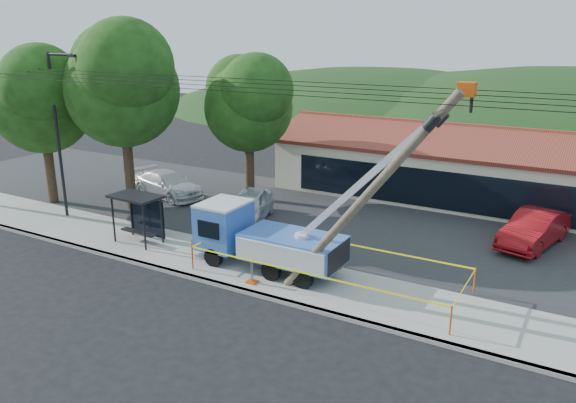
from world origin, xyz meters
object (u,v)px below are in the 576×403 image
(car_white, at_px, (169,198))
(car_silver, at_px, (249,222))
(leaning_pole, at_px, (372,191))
(bus_shelter, at_px, (139,207))
(utility_truck, at_px, (266,236))
(car_red, at_px, (532,247))

(car_white, bearing_deg, car_silver, -88.53)
(leaning_pole, distance_m, bus_shelter, 12.43)
(car_silver, bearing_deg, car_white, 149.37)
(car_white, bearing_deg, utility_truck, -106.74)
(bus_shelter, relative_size, car_red, 0.50)
(car_silver, relative_size, car_red, 0.98)
(car_silver, bearing_deg, bus_shelter, -136.75)
(car_silver, xyz_separation_m, car_red, (13.92, 3.72, 0.00))
(utility_truck, relative_size, bus_shelter, 4.52)
(car_silver, bearing_deg, utility_truck, -68.87)
(utility_truck, height_order, car_white, utility_truck)
(bus_shelter, distance_m, car_silver, 6.31)
(utility_truck, height_order, car_red, utility_truck)
(utility_truck, relative_size, car_red, 2.25)
(leaning_pole, relative_size, bus_shelter, 3.27)
(leaning_pole, bearing_deg, bus_shelter, 176.69)
(utility_truck, xyz_separation_m, leaning_pole, (5.07, -0.99, 3.01))
(utility_truck, relative_size, car_white, 2.14)
(car_red, height_order, car_white, car_red)
(car_red, bearing_deg, utility_truck, -123.88)
(leaning_pole, xyz_separation_m, bus_shelter, (-12.11, 0.70, -2.71))
(leaning_pole, height_order, car_white, leaning_pole)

